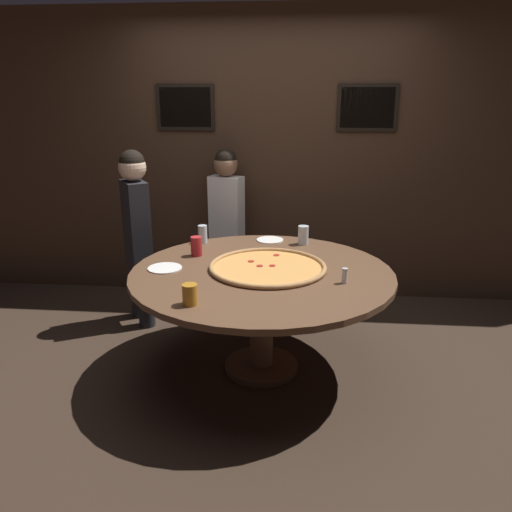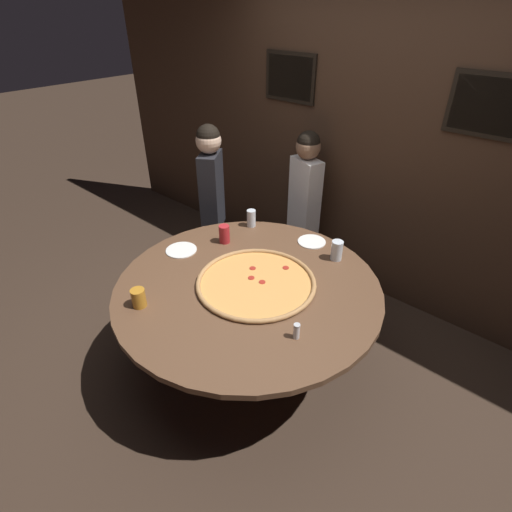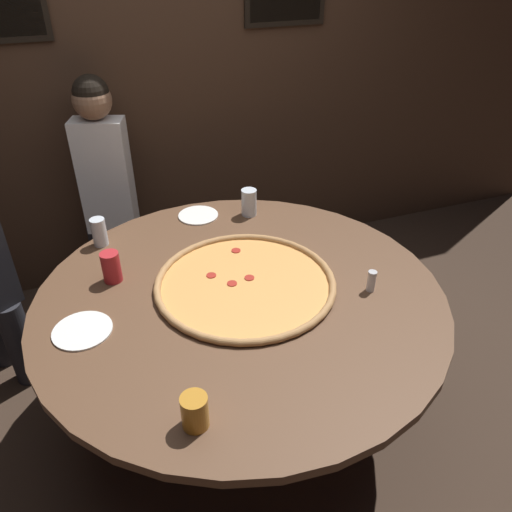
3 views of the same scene
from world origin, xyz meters
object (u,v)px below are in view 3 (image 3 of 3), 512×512
object	(u,v)px
giant_pizza	(245,283)
white_plate_left_side	(82,330)
drink_cup_centre_back	(111,267)
drink_cup_near_right	(249,202)
diner_far_left	(107,181)
drink_cup_by_shaker	(195,411)
condiment_shaker	(371,281)
white_plate_near_front	(198,215)
drink_cup_near_left	(99,232)
dining_table	(241,313)

from	to	relation	value
giant_pizza	white_plate_left_side	bearing A→B (deg)	-175.06
drink_cup_centre_back	drink_cup_near_right	bearing A→B (deg)	25.16
diner_far_left	drink_cup_centre_back	bearing A→B (deg)	103.58
diner_far_left	drink_cup_by_shaker	bearing A→B (deg)	110.66
drink_cup_by_shaker	white_plate_left_side	size ratio (longest dim) A/B	0.52
drink_cup_centre_back	condiment_shaker	xyz separation A→B (m)	(1.03, -0.47, -0.02)
white_plate_near_front	giant_pizza	bearing A→B (deg)	-87.66
condiment_shaker	diner_far_left	size ratio (longest dim) A/B	0.07
drink_cup_near_right	giant_pizza	bearing A→B (deg)	-111.42
drink_cup_by_shaker	drink_cup_near_left	world-z (taller)	drink_cup_near_left
diner_far_left	white_plate_left_side	bearing A→B (deg)	97.71
diner_far_left	giant_pizza	bearing A→B (deg)	129.76
drink_cup_near_left	drink_cup_near_right	world-z (taller)	drink_cup_near_right
drink_cup_centre_back	diner_far_left	distance (m)	0.94
white_plate_left_side	diner_far_left	world-z (taller)	diner_far_left
drink_cup_by_shaker	drink_cup_near_right	size ratio (longest dim) A/B	0.82
giant_pizza	drink_cup_near_right	world-z (taller)	drink_cup_near_right
white_plate_left_side	drink_cup_near_left	bearing A→B (deg)	77.57
condiment_shaker	diner_far_left	world-z (taller)	diner_far_left
drink_cup_by_shaker	condiment_shaker	distance (m)	0.98
drink_cup_by_shaker	white_plate_near_front	distance (m)	1.37
drink_cup_centre_back	drink_cup_near_right	xyz separation A→B (m)	(0.77, 0.36, 0.00)
drink_cup_near_right	dining_table	bearing A→B (deg)	-113.02
drink_cup_by_shaker	white_plate_left_side	xyz separation A→B (m)	(-0.30, 0.58, -0.06)
dining_table	drink_cup_near_left	xyz separation A→B (m)	(-0.52, 0.61, 0.18)
white_plate_left_side	condiment_shaker	bearing A→B (deg)	-7.85
dining_table	drink_cup_near_right	distance (m)	0.73
drink_cup_near_left	diner_far_left	world-z (taller)	diner_far_left
drink_cup_near_left	drink_cup_near_right	distance (m)	0.79
white_plate_near_front	condiment_shaker	world-z (taller)	condiment_shaker
drink_cup_near_left	drink_cup_near_right	xyz separation A→B (m)	(0.79, 0.03, 0.00)
dining_table	diner_far_left	bearing A→B (deg)	108.80
drink_cup_centre_back	condiment_shaker	world-z (taller)	drink_cup_centre_back
dining_table	white_plate_near_front	bearing A→B (deg)	89.32
dining_table	drink_cup_by_shaker	distance (m)	0.72
drink_cup_centre_back	giant_pizza	bearing A→B (deg)	-24.33
drink_cup_near_left	white_plate_left_side	size ratio (longest dim) A/B	0.62
drink_cup_centre_back	condiment_shaker	size ratio (longest dim) A/B	1.46
diner_far_left	white_plate_near_front	bearing A→B (deg)	149.55
white_plate_left_side	condiment_shaker	distance (m)	1.20
drink_cup_centre_back	white_plate_left_side	world-z (taller)	drink_cup_centre_back
drink_cup_near_right	condiment_shaker	bearing A→B (deg)	-72.77
condiment_shaker	drink_cup_near_left	bearing A→B (deg)	142.84
condiment_shaker	white_plate_near_front	bearing A→B (deg)	119.90
giant_pizza	drink_cup_near_left	bearing A→B (deg)	134.11
drink_cup_centre_back	white_plate_near_front	distance (m)	0.68
dining_table	drink_cup_centre_back	distance (m)	0.60
drink_cup_near_left	condiment_shaker	bearing A→B (deg)	-37.16
drink_cup_near_right	white_plate_near_front	bearing A→B (deg)	163.22
giant_pizza	diner_far_left	world-z (taller)	diner_far_left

